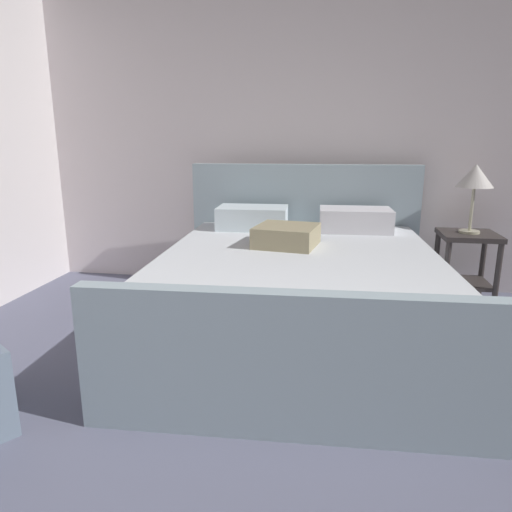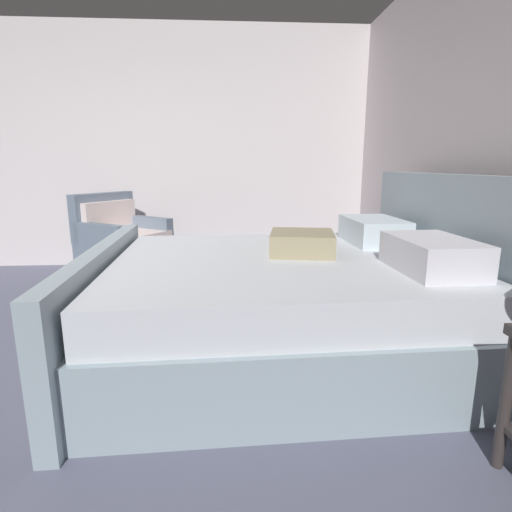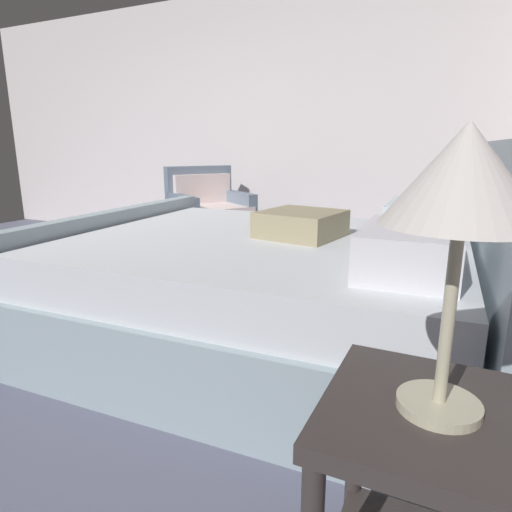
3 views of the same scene
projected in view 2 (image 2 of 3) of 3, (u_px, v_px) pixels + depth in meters
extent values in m
cube|color=silver|center=(87.00, 149.00, 4.70)|extent=(0.12, 6.59, 2.72)
cube|color=#96A9B3|center=(280.00, 321.00, 2.63)|extent=(1.91, 2.14, 0.40)
cube|color=#96A9B3|center=(445.00, 262.00, 2.66)|extent=(1.96, 0.17, 1.13)
cube|color=#96A9B3|center=(104.00, 304.00, 2.49)|extent=(1.96, 0.17, 0.70)
cube|color=silver|center=(280.00, 274.00, 2.56)|extent=(1.83, 2.08, 0.22)
cube|color=silver|center=(374.00, 231.00, 2.99)|extent=(0.57, 0.38, 0.18)
cube|color=silver|center=(432.00, 255.00, 2.19)|extent=(0.57, 0.38, 0.18)
cube|color=#9A8E6B|center=(302.00, 243.00, 2.63)|extent=(0.46, 0.46, 0.14)
cylinder|color=#342E2C|center=(506.00, 403.00, 1.58)|extent=(0.04, 0.04, 0.56)
cube|color=slate|center=(127.00, 262.00, 4.18)|extent=(1.00, 1.00, 0.42)
cube|color=silver|center=(125.00, 237.00, 4.13)|extent=(0.92, 0.92, 0.10)
cube|color=slate|center=(103.00, 216.00, 4.24)|extent=(0.66, 0.51, 0.48)
cube|color=silver|center=(109.00, 219.00, 4.20)|extent=(0.56, 0.43, 0.36)
cube|color=slate|center=(99.00, 235.00, 3.85)|extent=(0.45, 0.59, 0.22)
cube|color=slate|center=(148.00, 227.00, 4.37)|extent=(0.45, 0.59, 0.22)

